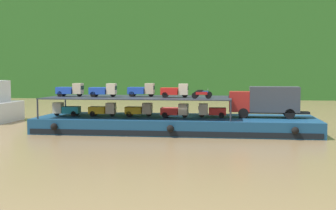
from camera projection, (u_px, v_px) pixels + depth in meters
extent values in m
plane|color=olive|center=(176.00, 131.00, 46.04)|extent=(400.00, 400.00, 0.00)
cube|color=#286023|center=(208.00, 35.00, 114.10)|extent=(132.80, 31.60, 30.58)
cube|color=navy|center=(176.00, 124.00, 45.99)|extent=(27.94, 8.51, 1.50)
cube|color=black|center=(171.00, 134.00, 41.79)|extent=(27.38, 0.06, 0.50)
sphere|color=black|center=(54.00, 127.00, 43.05)|extent=(0.67, 0.67, 0.67)
sphere|color=black|center=(170.00, 129.00, 41.57)|extent=(0.67, 0.67, 0.67)
sphere|color=black|center=(295.00, 131.00, 40.09)|extent=(0.67, 0.67, 0.67)
cube|color=maroon|center=(239.00, 101.00, 45.44)|extent=(2.06, 2.24, 2.00)
cube|color=#192833|center=(229.00, 98.00, 45.58)|extent=(0.11, 1.84, 0.60)
cube|color=#33383D|center=(274.00, 99.00, 44.88)|extent=(4.86, 2.43, 2.50)
cube|color=black|center=(274.00, 112.00, 44.98)|extent=(6.83, 1.56, 0.20)
cylinder|color=black|center=(243.00, 111.00, 46.45)|extent=(1.01, 0.31, 1.00)
cylinder|color=black|center=(243.00, 113.00, 44.46)|extent=(1.01, 0.31, 1.00)
cylinder|color=black|center=(288.00, 112.00, 45.75)|extent=(1.01, 0.31, 1.00)
cylinder|color=black|center=(290.00, 114.00, 43.76)|extent=(1.01, 0.31, 1.00)
cylinder|color=#232833|center=(230.00, 105.00, 48.86)|extent=(0.16, 0.16, 2.00)
cylinder|color=#232833|center=(231.00, 111.00, 41.40)|extent=(0.16, 0.16, 2.00)
cylinder|color=#232833|center=(65.00, 103.00, 51.33)|extent=(0.16, 0.16, 2.00)
cylinder|color=#232833|center=(38.00, 109.00, 43.86)|extent=(0.16, 0.16, 2.00)
cube|color=#232833|center=(139.00, 97.00, 46.29)|extent=(18.74, 7.71, 0.10)
cube|color=teal|center=(71.00, 110.00, 46.88)|extent=(1.74, 1.26, 0.70)
cube|color=beige|center=(58.00, 108.00, 47.00)|extent=(0.94, 1.03, 1.10)
cube|color=#19232D|center=(54.00, 107.00, 47.04)|extent=(0.07, 0.85, 0.38)
cylinder|color=black|center=(57.00, 113.00, 47.05)|extent=(0.56, 0.16, 0.56)
cylinder|color=black|center=(77.00, 113.00, 47.40)|extent=(0.56, 0.16, 0.56)
cylinder|color=black|center=(74.00, 114.00, 46.34)|extent=(0.56, 0.16, 0.56)
cube|color=gold|center=(98.00, 110.00, 46.63)|extent=(1.72, 1.23, 0.70)
cube|color=beige|center=(111.00, 108.00, 46.45)|extent=(0.92, 1.02, 1.10)
cube|color=#19232D|center=(115.00, 107.00, 46.39)|extent=(0.06, 0.85, 0.38)
cylinder|color=black|center=(112.00, 114.00, 46.47)|extent=(0.56, 0.15, 0.56)
cylinder|color=black|center=(92.00, 114.00, 46.17)|extent=(0.56, 0.15, 0.56)
cylinder|color=black|center=(95.00, 113.00, 47.22)|extent=(0.56, 0.15, 0.56)
cube|color=gold|center=(134.00, 110.00, 46.40)|extent=(1.71, 1.22, 0.70)
cube|color=#C6B793|center=(147.00, 108.00, 46.19)|extent=(0.91, 1.01, 1.10)
cube|color=#19232D|center=(152.00, 107.00, 46.12)|extent=(0.05, 0.85, 0.38)
cylinder|color=black|center=(149.00, 114.00, 46.21)|extent=(0.56, 0.15, 0.56)
cylinder|color=black|center=(129.00, 114.00, 45.96)|extent=(0.56, 0.15, 0.56)
cylinder|color=black|center=(131.00, 113.00, 47.01)|extent=(0.56, 0.15, 0.56)
cube|color=red|center=(170.00, 111.00, 45.40)|extent=(1.77, 1.30, 0.70)
cube|color=beige|center=(183.00, 109.00, 45.12)|extent=(0.96, 1.05, 1.10)
cube|color=#19232D|center=(188.00, 108.00, 45.02)|extent=(0.09, 0.85, 0.38)
cylinder|color=black|center=(185.00, 115.00, 45.13)|extent=(0.57, 0.17, 0.56)
cylinder|color=black|center=(165.00, 115.00, 44.98)|extent=(0.57, 0.17, 0.56)
cylinder|color=black|center=(167.00, 114.00, 46.02)|extent=(0.57, 0.17, 0.56)
cube|color=red|center=(217.00, 111.00, 45.21)|extent=(1.75, 1.27, 0.70)
cube|color=beige|center=(203.00, 109.00, 45.32)|extent=(0.94, 1.04, 1.10)
cube|color=#19232D|center=(199.00, 108.00, 45.35)|extent=(0.08, 0.85, 0.38)
cylinder|color=black|center=(202.00, 115.00, 45.37)|extent=(0.57, 0.16, 0.56)
cylinder|color=black|center=(221.00, 114.00, 45.72)|extent=(0.57, 0.16, 0.56)
cylinder|color=black|center=(221.00, 115.00, 44.67)|extent=(0.57, 0.16, 0.56)
cube|color=#1E47B7|center=(65.00, 90.00, 47.23)|extent=(1.73, 1.24, 0.70)
cube|color=#C6B793|center=(78.00, 89.00, 47.00)|extent=(0.92, 1.02, 1.10)
cube|color=#19232D|center=(82.00, 88.00, 46.92)|extent=(0.06, 0.85, 0.38)
cylinder|color=black|center=(79.00, 94.00, 47.01)|extent=(0.56, 0.15, 0.56)
cylinder|color=black|center=(60.00, 94.00, 46.79)|extent=(0.56, 0.15, 0.56)
cylinder|color=black|center=(64.00, 93.00, 47.84)|extent=(0.56, 0.15, 0.56)
cube|color=#1E47B7|center=(98.00, 91.00, 46.28)|extent=(1.73, 1.24, 0.70)
cube|color=beige|center=(112.00, 89.00, 46.12)|extent=(0.92, 1.02, 1.10)
cube|color=#19232D|center=(116.00, 88.00, 46.06)|extent=(0.06, 0.85, 0.38)
cylinder|color=black|center=(113.00, 94.00, 46.14)|extent=(0.56, 0.15, 0.56)
cylinder|color=black|center=(93.00, 94.00, 45.82)|extent=(0.56, 0.15, 0.56)
cylinder|color=black|center=(96.00, 94.00, 46.88)|extent=(0.56, 0.15, 0.56)
cube|color=#1E47B7|center=(136.00, 91.00, 46.91)|extent=(1.72, 1.23, 0.70)
cube|color=#C6B793|center=(150.00, 89.00, 46.73)|extent=(0.92, 1.01, 1.10)
cube|color=#19232D|center=(154.00, 88.00, 46.67)|extent=(0.05, 0.85, 0.38)
cylinder|color=black|center=(151.00, 94.00, 46.75)|extent=(0.56, 0.15, 0.56)
cylinder|color=black|center=(132.00, 94.00, 46.45)|extent=(0.56, 0.15, 0.56)
cylinder|color=black|center=(134.00, 94.00, 47.50)|extent=(0.56, 0.15, 0.56)
cube|color=red|center=(169.00, 91.00, 45.21)|extent=(1.73, 1.25, 0.70)
cube|color=beige|center=(183.00, 89.00, 45.05)|extent=(0.93, 1.02, 1.10)
cube|color=#19232D|center=(188.00, 88.00, 44.99)|extent=(0.06, 0.85, 0.38)
cylinder|color=black|center=(185.00, 95.00, 45.07)|extent=(0.56, 0.16, 0.56)
cylinder|color=black|center=(165.00, 95.00, 44.75)|extent=(0.56, 0.16, 0.56)
cylinder|color=black|center=(166.00, 94.00, 45.81)|extent=(0.56, 0.16, 0.56)
cylinder|color=black|center=(208.00, 96.00, 43.03)|extent=(0.60, 0.10, 0.60)
cylinder|color=black|center=(195.00, 96.00, 43.20)|extent=(0.60, 0.10, 0.60)
cube|color=#B21919|center=(202.00, 93.00, 43.10)|extent=(1.10, 0.20, 0.28)
cube|color=black|center=(199.00, 91.00, 43.12)|extent=(0.60, 0.20, 0.12)
cylinder|color=#B2B2B7|center=(207.00, 90.00, 43.00)|extent=(0.04, 0.55, 0.04)
cylinder|color=black|center=(209.00, 94.00, 45.41)|extent=(0.61, 0.18, 0.60)
cylinder|color=black|center=(196.00, 94.00, 45.40)|extent=(0.61, 0.18, 0.60)
cube|color=#1E4C99|center=(203.00, 92.00, 45.39)|extent=(1.12, 0.35, 0.28)
cube|color=black|center=(200.00, 90.00, 45.38)|extent=(0.62, 0.28, 0.12)
cylinder|color=#B2B2B7|center=(208.00, 89.00, 45.37)|extent=(0.11, 0.55, 0.04)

